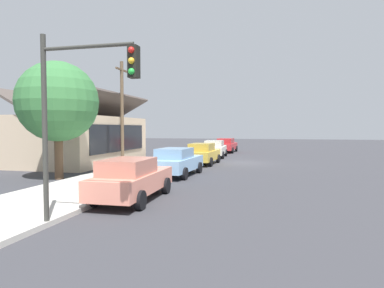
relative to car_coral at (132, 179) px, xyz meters
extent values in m
plane|color=#38383D|center=(14.67, -2.70, -0.81)|extent=(120.00, 120.00, 0.00)
cube|color=beige|center=(14.67, 2.90, -0.73)|extent=(60.00, 4.20, 0.16)
cube|color=#EA8C75|center=(0.11, 0.00, -0.13)|extent=(4.65, 1.78, 0.70)
cube|color=tan|center=(-0.35, -0.01, 0.50)|extent=(2.24, 1.54, 0.56)
cylinder|color=black|center=(1.53, 0.88, -0.48)|extent=(0.66, 0.23, 0.66)
cylinder|color=black|center=(1.56, -0.83, -0.48)|extent=(0.66, 0.23, 0.66)
cylinder|color=black|center=(-1.34, 0.83, -0.48)|extent=(0.66, 0.23, 0.66)
cylinder|color=black|center=(-1.31, -0.88, -0.48)|extent=(0.66, 0.23, 0.66)
cube|color=#8CB7E0|center=(6.70, 0.17, -0.13)|extent=(4.67, 2.08, 0.70)
cube|color=#779CBE|center=(6.24, 0.20, 0.50)|extent=(2.28, 1.72, 0.56)
cylinder|color=black|center=(8.17, 0.99, -0.48)|extent=(0.67, 0.26, 0.66)
cylinder|color=black|center=(8.06, -0.82, -0.48)|extent=(0.67, 0.26, 0.66)
cylinder|color=black|center=(5.34, 1.16, -0.48)|extent=(0.67, 0.26, 0.66)
cylinder|color=black|center=(5.23, -0.65, -0.48)|extent=(0.67, 0.26, 0.66)
cube|color=gold|center=(12.91, -0.04, -0.13)|extent=(4.42, 1.94, 0.70)
cube|color=gold|center=(12.47, -0.03, 0.50)|extent=(2.15, 1.63, 0.56)
cylinder|color=black|center=(14.29, 0.78, -0.48)|extent=(0.67, 0.25, 0.66)
cylinder|color=black|center=(14.22, -0.98, -0.48)|extent=(0.67, 0.25, 0.66)
cylinder|color=black|center=(11.59, 0.89, -0.48)|extent=(0.67, 0.25, 0.66)
cylinder|color=black|center=(11.52, -0.87, -0.48)|extent=(0.67, 0.25, 0.66)
cube|color=silver|center=(19.03, 0.10, -0.13)|extent=(4.67, 1.93, 0.70)
cube|color=beige|center=(18.57, 0.08, 0.50)|extent=(2.27, 1.62, 0.56)
cylinder|color=black|center=(20.42, 1.02, -0.48)|extent=(0.67, 0.25, 0.66)
cylinder|color=black|center=(20.49, -0.72, -0.48)|extent=(0.67, 0.25, 0.66)
cylinder|color=black|center=(17.57, 0.91, -0.48)|extent=(0.67, 0.25, 0.66)
cylinder|color=black|center=(17.64, -0.83, -0.48)|extent=(0.67, 0.25, 0.66)
cube|color=red|center=(25.78, -0.07, -0.13)|extent=(4.91, 1.98, 0.70)
cube|color=#A9272B|center=(25.29, -0.05, 0.50)|extent=(2.38, 1.67, 0.56)
cylinder|color=black|center=(27.31, 0.78, -0.48)|extent=(0.67, 0.24, 0.66)
cylinder|color=black|center=(27.25, -1.02, -0.48)|extent=(0.67, 0.24, 0.66)
cylinder|color=black|center=(24.31, 0.89, -0.48)|extent=(0.67, 0.24, 0.66)
cylinder|color=black|center=(24.25, -0.91, -0.48)|extent=(0.67, 0.24, 0.66)
cube|color=#CCB293|center=(11.69, 9.30, 0.97)|extent=(10.73, 6.27, 3.56)
cube|color=black|center=(11.69, 6.13, 1.15)|extent=(8.58, 0.08, 2.00)
cube|color=#514742|center=(11.69, 7.74, 3.58)|extent=(11.33, 3.43, 1.93)
cube|color=#514742|center=(11.69, 10.87, 3.58)|extent=(11.33, 3.43, 1.93)
cylinder|color=brown|center=(3.96, 5.91, 0.66)|extent=(0.44, 0.44, 2.94)
sphere|color=#38753D|center=(3.96, 5.91, 3.28)|extent=(4.21, 4.21, 4.21)
cylinder|color=#383833|center=(-3.64, 0.90, 1.79)|extent=(0.14, 0.14, 5.20)
cylinder|color=#383833|center=(-3.64, -0.40, 3.99)|extent=(0.10, 2.60, 0.10)
cube|color=black|center=(-3.64, -1.70, 3.54)|extent=(0.28, 0.24, 0.80)
sphere|color=red|center=(-3.79, -1.70, 3.80)|extent=(0.16, 0.16, 0.16)
sphere|color=yellow|center=(-3.79, -1.70, 3.54)|extent=(0.16, 0.16, 0.16)
sphere|color=green|center=(-3.79, -1.70, 3.28)|extent=(0.16, 0.16, 0.16)
cylinder|color=brown|center=(10.81, 5.50, 2.94)|extent=(0.24, 0.24, 7.50)
cube|color=brown|center=(10.81, 5.50, 6.09)|extent=(1.80, 0.12, 0.12)
cylinder|color=red|center=(7.71, 1.50, -0.38)|extent=(0.22, 0.22, 0.55)
sphere|color=red|center=(7.71, 1.50, -0.03)|extent=(0.18, 0.18, 0.18)
camera|label=1|loc=(-11.44, -5.08, 1.88)|focal=31.14mm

